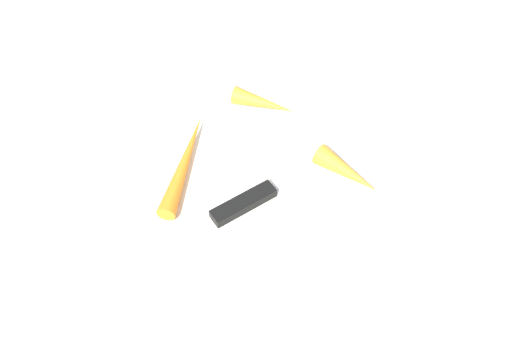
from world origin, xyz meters
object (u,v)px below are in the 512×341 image
object	(u,v)px
knife	(252,199)
carrot_medium	(264,103)
carrot_longest	(185,162)
carrot_shortest	(347,172)
cutting_board	(256,173)

from	to	relation	value
knife	carrot_medium	bearing A→B (deg)	50.80
carrot_longest	knife	bearing A→B (deg)	-110.77
carrot_medium	carrot_shortest	xyz separation A→B (m)	(-0.02, -0.17, 0.00)
cutting_board	carrot_longest	world-z (taller)	carrot_longest
knife	carrot_medium	size ratio (longest dim) A/B	2.12
carrot_medium	knife	bearing A→B (deg)	-73.78
cutting_board	carrot_shortest	world-z (taller)	carrot_shortest
knife	carrot_shortest	xyz separation A→B (m)	(0.11, -0.06, 0.01)
knife	carrot_shortest	distance (m)	0.13
cutting_board	knife	xyz separation A→B (m)	(-0.04, -0.03, 0.01)
carrot_medium	carrot_shortest	distance (m)	0.17
carrot_longest	carrot_shortest	size ratio (longest dim) A/B	1.86
cutting_board	carrot_shortest	distance (m)	0.12
cutting_board	carrot_medium	distance (m)	0.12
cutting_board	carrot_longest	bearing A→B (deg)	131.96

